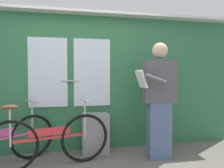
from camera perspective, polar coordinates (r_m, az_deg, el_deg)
The scene contains 4 objects.
train_door_wall at distance 3.52m, azimuth -7.99°, elevation 1.35°, with size 5.39×0.28×2.26m.
bicycle_near_door at distance 3.03m, azimuth -16.53°, elevation -14.44°, with size 1.62×0.51×0.90m.
passenger_reading_newspaper at distance 3.20m, azimuth 12.54°, elevation -3.64°, with size 0.59×0.51×1.72m.
trash_bin_by_wall at distance 3.46m, azimuth -4.54°, elevation -13.14°, with size 0.42×0.28×0.63m, color gray.
Camera 1 is at (-0.24, -2.30, 1.25)m, focal length 33.81 mm.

